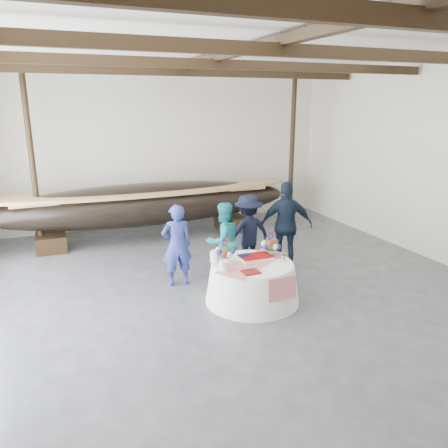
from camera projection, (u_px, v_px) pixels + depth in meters
name	position (u px, v px, depth m)	size (l,w,h in m)	color
floor	(247.00, 303.00, 8.03)	(10.00, 12.00, 0.01)	#3D3D42
wall_back	(163.00, 148.00, 12.78)	(10.00, 0.02, 4.50)	silver
ceiling	(251.00, 40.00, 6.81)	(10.00, 12.00, 0.01)	white
pavilion_structure	(232.00, 76.00, 7.65)	(9.80, 11.76, 4.50)	black
longboat_display	(146.00, 204.00, 11.52)	(8.09, 1.62, 1.52)	black
banquet_table	(252.00, 282.00, 8.02)	(1.73, 1.73, 0.75)	white
tabletop_items	(247.00, 253.00, 8.02)	(1.64, 1.33, 0.40)	red
guest_woman_blue	(177.00, 245.00, 8.64)	(0.60, 0.40, 1.66)	navy
guest_woman_teal	(223.00, 241.00, 8.96)	(0.79, 0.61, 1.62)	teal
guest_man_left	(248.00, 232.00, 9.47)	(1.08, 0.62, 1.67)	black
guest_man_right	(286.00, 225.00, 9.52)	(1.13, 0.47, 1.94)	black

